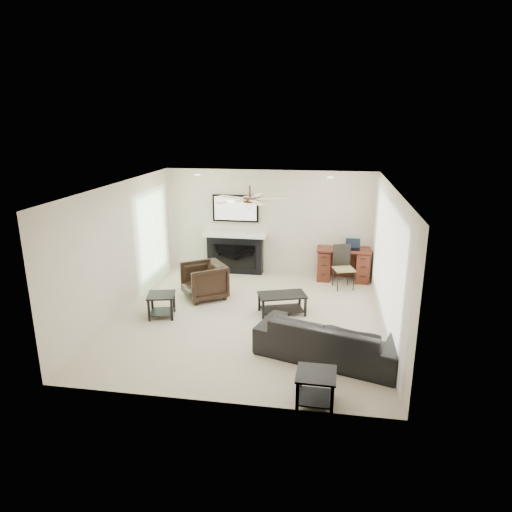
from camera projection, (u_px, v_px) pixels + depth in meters
The scene contains 10 objects.
room_shell at pixel (260, 231), 8.26m from camera, with size 5.50×5.54×2.52m.
sofa at pixel (328, 339), 7.13m from camera, with size 2.24×0.88×0.66m, color black.
armchair at pixel (204, 281), 9.55m from camera, with size 0.81×0.83×0.75m, color black.
coffee_table at pixel (282, 304), 8.82m from camera, with size 0.90×0.50×0.40m, color black.
end_table_near at pixel (316, 388), 6.00m from camera, with size 0.52×0.52×0.45m, color black.
end_table_left at pixel (162, 305), 8.68m from camera, with size 0.50×0.50×0.45m, color black.
fireplace_unit at pixel (235, 235), 10.99m from camera, with size 1.52×0.34×1.91m, color black.
desk at pixel (343, 265), 10.62m from camera, with size 1.22×0.56×0.76m, color #3D140F.
desk_chair at pixel (344, 267), 10.07m from camera, with size 0.42×0.44×0.97m, color black.
laptop at pixel (353, 245), 10.43m from camera, with size 0.33×0.24×0.23m, color black.
Camera 1 is at (1.40, -7.87, 3.62)m, focal length 32.00 mm.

